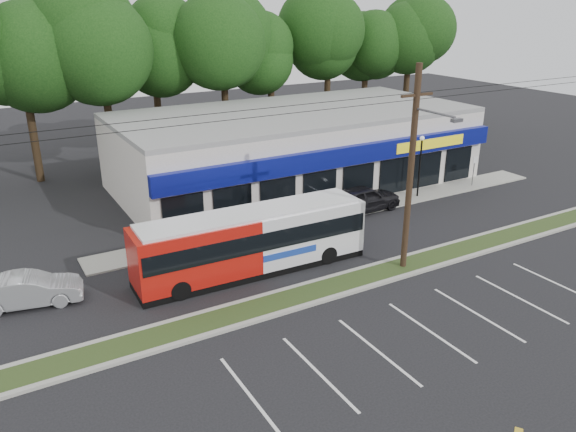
% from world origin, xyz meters
% --- Properties ---
extents(ground, '(120.00, 120.00, 0.00)m').
position_xyz_m(ground, '(0.00, 0.00, 0.00)').
color(ground, black).
rests_on(ground, ground).
extents(grass_strip, '(40.00, 1.60, 0.12)m').
position_xyz_m(grass_strip, '(0.00, 1.00, 0.06)').
color(grass_strip, '#273C18').
rests_on(grass_strip, ground).
extents(curb_south, '(40.00, 0.25, 0.14)m').
position_xyz_m(curb_south, '(0.00, 0.15, 0.07)').
color(curb_south, '#9E9E93').
rests_on(curb_south, ground).
extents(curb_north, '(40.00, 0.25, 0.14)m').
position_xyz_m(curb_north, '(0.00, 1.85, 0.07)').
color(curb_north, '#9E9E93').
rests_on(curb_north, ground).
extents(sidewalk, '(32.00, 2.20, 0.10)m').
position_xyz_m(sidewalk, '(5.00, 9.00, 0.05)').
color(sidewalk, '#9E9E93').
rests_on(sidewalk, ground).
extents(strip_mall, '(25.00, 12.55, 5.30)m').
position_xyz_m(strip_mall, '(5.50, 15.91, 2.65)').
color(strip_mall, '#B8B3AB').
rests_on(strip_mall, ground).
extents(utility_pole, '(50.00, 2.77, 10.00)m').
position_xyz_m(utility_pole, '(2.83, 0.93, 5.41)').
color(utility_pole, black).
rests_on(utility_pole, ground).
extents(lamp_post, '(0.30, 0.30, 4.25)m').
position_xyz_m(lamp_post, '(11.00, 8.80, 2.67)').
color(lamp_post, black).
rests_on(lamp_post, ground).
extents(sign_post, '(0.45, 0.10, 2.23)m').
position_xyz_m(sign_post, '(16.00, 8.57, 1.56)').
color(sign_post, '#59595E').
rests_on(sign_post, ground).
extents(tree_line, '(46.76, 6.76, 11.83)m').
position_xyz_m(tree_line, '(4.00, 26.00, 8.42)').
color(tree_line, black).
rests_on(tree_line, ground).
extents(metrobus, '(11.74, 2.77, 3.14)m').
position_xyz_m(metrobus, '(-3.66, 4.50, 1.66)').
color(metrobus, '#B4140D').
rests_on(metrobus, ground).
extents(car_dark, '(5.06, 2.21, 1.70)m').
position_xyz_m(car_dark, '(6.18, 8.50, 0.85)').
color(car_dark, black).
rests_on(car_dark, ground).
extents(car_silver, '(4.66, 2.40, 1.46)m').
position_xyz_m(car_silver, '(-13.66, 6.38, 0.73)').
color(car_silver, '#989CA0').
rests_on(car_silver, ground).
extents(pedestrian_a, '(0.82, 0.75, 1.88)m').
position_xyz_m(pedestrian_a, '(2.29, 8.50, 0.94)').
color(pedestrian_a, silver).
rests_on(pedestrian_a, ground).
extents(pedestrian_b, '(0.98, 0.81, 1.84)m').
position_xyz_m(pedestrian_b, '(2.95, 6.00, 0.92)').
color(pedestrian_b, beige).
rests_on(pedestrian_b, ground).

